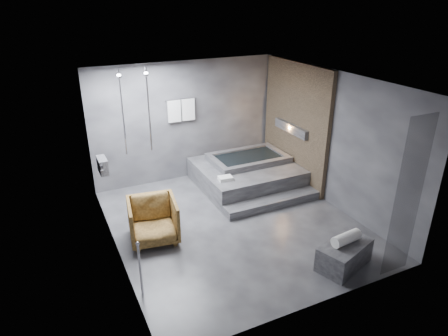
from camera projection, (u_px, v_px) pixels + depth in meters
room at (248, 134)px, 7.52m from camera, size 5.00×5.04×2.82m
tub_deck at (246, 175)px, 9.37m from camera, size 2.20×2.00×0.50m
tub_step at (272, 202)px, 8.46m from camera, size 2.20×0.36×0.18m
concrete_bench at (344, 255)px, 6.56m from camera, size 1.07×0.80×0.43m
driftwood_chair at (153, 220)px, 7.19m from camera, size 0.97×0.99×0.80m
rolled_towel at (346, 238)px, 6.45m from camera, size 0.54×0.25×0.19m
deck_towel at (225, 178)px, 8.50m from camera, size 0.31×0.24×0.08m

